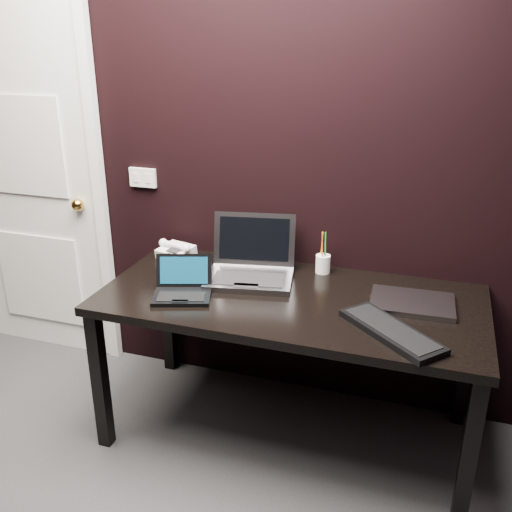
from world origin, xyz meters
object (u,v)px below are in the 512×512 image
(netbook, at_px, (182,289))
(desk_phone, at_px, (176,251))
(silver_laptop, at_px, (251,268))
(pen_cup, at_px, (323,263))
(door, at_px, (29,181))
(closed_laptop, at_px, (412,303))
(mobile_phone, at_px, (166,267))
(ext_keyboard, at_px, (391,331))
(desk, at_px, (290,312))

(netbook, xyz_separation_m, desk_phone, (-0.23, 0.41, 0.00))
(silver_laptop, xyz_separation_m, pen_cup, (0.31, 0.17, -0.00))
(door, xyz_separation_m, closed_laptop, (2.17, -0.30, -0.29))
(door, height_order, silver_laptop, door)
(mobile_phone, bearing_deg, ext_keyboard, -13.23)
(door, height_order, desk_phone, door)
(ext_keyboard, distance_m, mobile_phone, 1.13)
(door, xyz_separation_m, mobile_phone, (1.01, -0.32, -0.27))
(pen_cup, bearing_deg, desk, -104.59)
(ext_keyboard, bearing_deg, desk, 155.89)
(door, bearing_deg, mobile_phone, -17.75)
(silver_laptop, height_order, ext_keyboard, silver_laptop)
(closed_laptop, bearing_deg, desk, -171.70)
(silver_laptop, height_order, desk_phone, silver_laptop)
(closed_laptop, relative_size, pen_cup, 1.73)
(pen_cup, bearing_deg, closed_laptop, -27.99)
(door, height_order, ext_keyboard, door)
(pen_cup, bearing_deg, ext_keyboard, -53.64)
(desk, bearing_deg, door, 167.18)
(ext_keyboard, relative_size, closed_laptop, 1.23)
(desk_phone, bearing_deg, ext_keyboard, -22.29)
(netbook, distance_m, mobile_phone, 0.26)
(silver_laptop, distance_m, closed_laptop, 0.76)
(closed_laptop, bearing_deg, desk_phone, 171.17)
(desk, distance_m, desk_phone, 0.75)
(netbook, xyz_separation_m, silver_laptop, (0.23, 0.28, 0.02))
(netbook, relative_size, closed_laptop, 0.85)
(ext_keyboard, height_order, pen_cup, pen_cup)
(silver_laptop, relative_size, pen_cup, 2.19)
(mobile_phone, relative_size, pen_cup, 0.49)
(desk, xyz_separation_m, silver_laptop, (-0.23, 0.14, 0.13))
(silver_laptop, bearing_deg, ext_keyboard, -26.46)
(ext_keyboard, bearing_deg, mobile_phone, 166.77)
(desk, relative_size, pen_cup, 8.10)
(silver_laptop, xyz_separation_m, closed_laptop, (0.76, -0.06, -0.04))
(door, distance_m, closed_laptop, 2.21)
(netbook, relative_size, mobile_phone, 3.02)
(desk_phone, bearing_deg, pen_cup, 3.49)
(netbook, bearing_deg, silver_laptop, 51.25)
(door, bearing_deg, closed_laptop, -7.83)
(silver_laptop, height_order, pen_cup, silver_laptop)
(netbook, height_order, pen_cup, pen_cup)
(silver_laptop, relative_size, desk_phone, 2.24)
(netbook, relative_size, desk_phone, 1.51)
(netbook, bearing_deg, desk, 17.23)
(door, bearing_deg, desk, -12.82)
(desk, height_order, netbook, netbook)
(door, height_order, mobile_phone, door)
(silver_laptop, bearing_deg, door, 170.54)
(silver_laptop, distance_m, ext_keyboard, 0.78)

